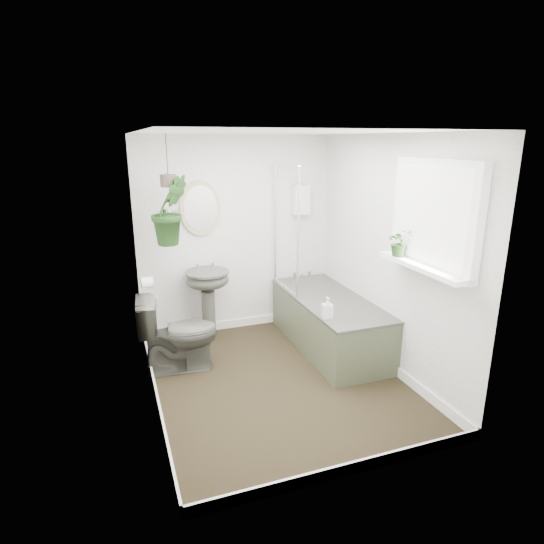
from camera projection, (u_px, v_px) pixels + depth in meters
name	position (u px, v px, depth m)	size (l,w,h in m)	color
floor	(277.00, 381.00, 4.41)	(2.30, 2.80, 0.02)	black
ceiling	(278.00, 131.00, 3.76)	(2.30, 2.80, 0.02)	white
wall_back	(236.00, 236.00, 5.36)	(2.30, 0.02, 2.30)	white
wall_front	(357.00, 323.00, 2.81)	(2.30, 0.02, 2.30)	white
wall_left	(145.00, 279.00, 3.71)	(0.02, 2.80, 2.30)	white
wall_right	(388.00, 255.00, 4.46)	(0.02, 2.80, 2.30)	white
skirting	(277.00, 375.00, 4.39)	(2.30, 2.80, 0.10)	white
bathtub	(329.00, 323.00, 5.04)	(0.72, 1.72, 0.58)	#404039
bath_screen	(286.00, 229.00, 5.10)	(0.04, 0.72, 1.40)	silver
shower_box	(301.00, 200.00, 5.45)	(0.20, 0.10, 0.35)	white
oval_mirror	(200.00, 208.00, 5.09)	(0.46, 0.03, 0.62)	tan
wall_sconce	(165.00, 219.00, 4.98)	(0.04, 0.04, 0.22)	black
toilet_roll_holder	(147.00, 283.00, 4.43)	(0.11, 0.11, 0.11)	white
window_recess	(434.00, 216.00, 3.67)	(0.08, 1.00, 0.90)	white
window_sill	(422.00, 266.00, 3.76)	(0.18, 1.00, 0.04)	white
window_blinds	(430.00, 216.00, 3.65)	(0.01, 0.86, 0.76)	white
toilet	(178.00, 333.00, 4.52)	(0.44, 0.77, 0.78)	#404039
pedestal_sink	(208.00, 306.00, 5.20)	(0.49, 0.42, 0.83)	#404039
sill_plant	(400.00, 242.00, 3.99)	(0.22, 0.19, 0.25)	black
hanging_plant	(170.00, 210.00, 4.57)	(0.39, 0.31, 0.71)	black
soap_bottle	(327.00, 308.00, 4.38)	(0.09, 0.10, 0.21)	#2F2D2C
hanging_pot	(168.00, 181.00, 4.49)	(0.16, 0.16, 0.12)	#483933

